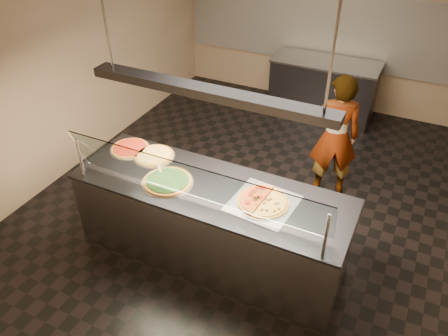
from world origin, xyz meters
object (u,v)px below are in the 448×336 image
at_px(half_pizza_sausage, 275,205).
at_px(worker, 335,137).
at_px(prep_table, 323,88).
at_px(half_pizza_pepperoni, 252,197).
at_px(perforated_tray, 263,203).
at_px(pizza_spinach, 168,181).
at_px(pizza_cheese, 154,155).
at_px(pizza_spatula, 164,170).
at_px(sneeze_guard, 192,182).
at_px(serving_counter, 211,222).
at_px(pizza_tomato, 130,148).
at_px(heat_lamp_housing, 208,92).

bearing_deg(half_pizza_sausage, worker, 84.79).
bearing_deg(prep_table, half_pizza_pepperoni, -85.68).
relative_size(perforated_tray, pizza_spinach, 1.21).
relative_size(pizza_cheese, prep_table, 0.26).
bearing_deg(prep_table, pizza_spatula, -100.52).
bearing_deg(perforated_tray, half_pizza_pepperoni, 179.46).
bearing_deg(prep_table, sneeze_guard, -92.24).
distance_m(half_pizza_sausage, pizza_spatula, 1.21).
relative_size(sneeze_guard, half_pizza_pepperoni, 5.16).
bearing_deg(half_pizza_sausage, pizza_cheese, 171.17).
bearing_deg(half_pizza_pepperoni, pizza_spinach, -172.56).
xyz_separation_m(pizza_cheese, pizza_spatula, (0.26, -0.21, 0.01)).
height_order(half_pizza_sausage, worker, worker).
relative_size(pizza_spinach, pizza_cheese, 1.17).
bearing_deg(serving_counter, half_pizza_pepperoni, -0.43).
xyz_separation_m(perforated_tray, pizza_tomato, (-1.68, 0.23, 0.01)).
height_order(pizza_spatula, worker, worker).
height_order(perforated_tray, worker, worker).
distance_m(half_pizza_sausage, prep_table, 3.82).
bearing_deg(half_pizza_pepperoni, sneeze_guard, -142.51).
relative_size(pizza_spinach, pizza_tomato, 1.20).
distance_m(perforated_tray, pizza_spinach, 0.98).
relative_size(half_pizza_sausage, pizza_tomato, 1.14).
bearing_deg(pizza_spatula, sneeze_guard, -33.43).
distance_m(sneeze_guard, worker, 2.24).
relative_size(pizza_spinach, heat_lamp_housing, 0.23).
bearing_deg(sneeze_guard, serving_counter, 90.00).
xyz_separation_m(half_pizza_pepperoni, pizza_cheese, (-1.24, 0.23, -0.02)).
relative_size(pizza_cheese, worker, 0.27).
relative_size(pizza_spinach, prep_table, 0.31).
height_order(pizza_spinach, pizza_spatula, pizza_spatula).
xyz_separation_m(pizza_spatula, worker, (1.36, 1.68, -0.15)).
bearing_deg(sneeze_guard, heat_lamp_housing, 90.00).
height_order(prep_table, worker, worker).
relative_size(sneeze_guard, pizza_cheese, 5.79).
bearing_deg(worker, heat_lamp_housing, 43.90).
height_order(half_pizza_sausage, heat_lamp_housing, heat_lamp_housing).
relative_size(sneeze_guard, half_pizza_sausage, 5.16).
distance_m(prep_table, worker, 2.19).
relative_size(sneeze_guard, pizza_spinach, 4.93).
bearing_deg(sneeze_guard, prep_table, 87.76).
height_order(pizza_spinach, heat_lamp_housing, heat_lamp_housing).
bearing_deg(worker, pizza_tomato, 16.95).
xyz_separation_m(half_pizza_pepperoni, worker, (0.39, 1.70, -0.15)).
bearing_deg(pizza_tomato, half_pizza_pepperoni, -8.36).
bearing_deg(half_pizza_sausage, half_pizza_pepperoni, 179.22).
height_order(perforated_tray, half_pizza_pepperoni, half_pizza_pepperoni).
relative_size(sneeze_guard, worker, 1.59).
height_order(perforated_tray, heat_lamp_housing, heat_lamp_housing).
relative_size(perforated_tray, prep_table, 0.37).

